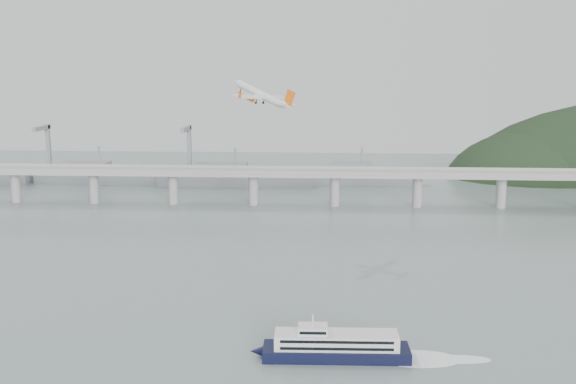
{
  "coord_description": "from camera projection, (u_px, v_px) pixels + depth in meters",
  "views": [
    {
      "loc": [
        15.45,
        -204.59,
        85.66
      ],
      "look_at": [
        0.0,
        55.0,
        36.0
      ],
      "focal_mm": 42.0,
      "sensor_mm": 36.0,
      "label": 1
    }
  ],
  "objects": [
    {
      "name": "distant_fleet",
      "position": [
        91.0,
        176.0,
        485.39
      ],
      "size": [
        453.0,
        60.9,
        40.0
      ],
      "color": "slate",
      "rests_on": "ground"
    },
    {
      "name": "bridge",
      "position": [
        300.0,
        177.0,
        410.44
      ],
      "size": [
        800.0,
        22.0,
        23.9
      ],
      "color": "#979795",
      "rests_on": "ground"
    },
    {
      "name": "ferry",
      "position": [
        336.0,
        346.0,
        198.59
      ],
      "size": [
        71.33,
        13.16,
        13.46
      ],
      "rotation": [
        0.0,
        0.0,
        0.03
      ],
      "color": "black",
      "rests_on": "ground"
    },
    {
      "name": "airliner",
      "position": [
        262.0,
        95.0,
        302.4
      ],
      "size": [
        31.66,
        30.69,
        14.79
      ],
      "rotation": [
        0.05,
        -0.33,
        2.52
      ],
      "color": "silver",
      "rests_on": "ground"
    },
    {
      "name": "ground",
      "position": [
        278.0,
        333.0,
        217.57
      ],
      "size": [
        900.0,
        900.0,
        0.0
      ],
      "primitive_type": "plane",
      "color": "slate",
      "rests_on": "ground"
    }
  ]
}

